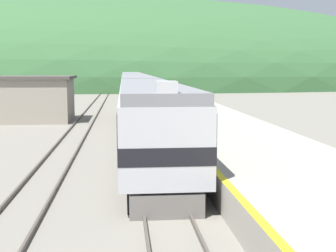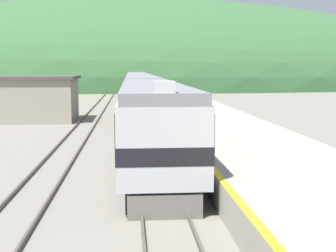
# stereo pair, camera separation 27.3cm
# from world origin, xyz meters

# --- Properties ---
(track_main) EXTENTS (1.52, 180.00, 0.16)m
(track_main) POSITION_xyz_m (0.00, 70.00, 0.08)
(track_main) COLOR #4C443D
(track_main) RESTS_ON ground
(track_siding) EXTENTS (1.52, 180.00, 0.16)m
(track_siding) POSITION_xyz_m (-4.61, 70.00, 0.08)
(track_siding) COLOR #4C443D
(track_siding) RESTS_ON ground
(platform) EXTENTS (6.28, 140.00, 1.12)m
(platform) POSITION_xyz_m (4.86, 50.00, 0.55)
(platform) COLOR #9E9689
(platform) RESTS_ON ground
(distant_hills) EXTENTS (182.15, 81.97, 43.93)m
(distant_hills) POSITION_xyz_m (0.00, 127.89, 0.00)
(distant_hills) COLOR #335B33
(distant_hills) RESTS_ON ground
(station_shed) EXTENTS (8.16, 6.12, 3.93)m
(station_shed) POSITION_xyz_m (-9.71, 45.60, 1.98)
(station_shed) COLOR gray
(station_shed) RESTS_ON ground
(express_train_lead_car) EXTENTS (3.03, 19.60, 4.24)m
(express_train_lead_car) POSITION_xyz_m (0.00, 27.45, 2.12)
(express_train_lead_car) COLOR black
(express_train_lead_car) RESTS_ON ground
(carriage_second) EXTENTS (3.02, 22.75, 3.88)m
(carriage_second) POSITION_xyz_m (0.00, 49.73, 2.11)
(carriage_second) COLOR black
(carriage_second) RESTS_ON ground
(carriage_third) EXTENTS (3.02, 22.75, 3.88)m
(carriage_third) POSITION_xyz_m (0.00, 73.36, 2.11)
(carriage_third) COLOR black
(carriage_third) RESTS_ON ground
(carriage_fourth) EXTENTS (3.02, 22.75, 3.88)m
(carriage_fourth) POSITION_xyz_m (0.00, 96.99, 2.11)
(carriage_fourth) COLOR black
(carriage_fourth) RESTS_ON ground
(carriage_fifth) EXTENTS (3.02, 22.75, 3.88)m
(carriage_fifth) POSITION_xyz_m (0.00, 120.62, 2.11)
(carriage_fifth) COLOR black
(carriage_fifth) RESTS_ON ground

